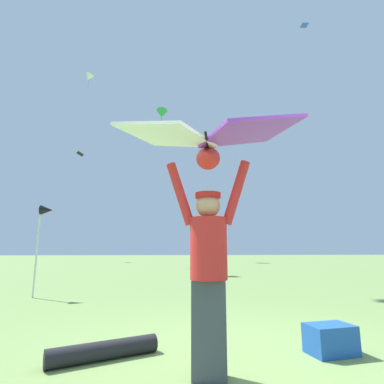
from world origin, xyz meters
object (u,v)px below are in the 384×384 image
at_px(spare_kite_bag, 104,350).
at_px(distant_kite_black_mid_right, 80,154).
at_px(kite_flyer_person, 209,266).
at_px(distant_kite_green_high_right, 162,114).
at_px(held_stunt_kite, 207,139).
at_px(cooler_box, 330,339).
at_px(distant_kite_white_low_left, 89,77).
at_px(distant_kite_blue_high_left, 304,25).
at_px(marker_flag, 45,217).

bearing_deg(spare_kite_bag, distant_kite_black_mid_right, 106.09).
distance_m(kite_flyer_person, distant_kite_green_high_right, 31.87).
height_order(held_stunt_kite, cooler_box, held_stunt_kite).
bearing_deg(kite_flyer_person, cooler_box, 19.55).
bearing_deg(kite_flyer_person, distant_kite_white_low_left, 107.76).
bearing_deg(held_stunt_kite, distant_kite_black_mid_right, 107.54).
xyz_separation_m(cooler_box, spare_kite_bag, (-2.36, 0.07, -0.06)).
height_order(distant_kite_black_mid_right, cooler_box, distant_kite_black_mid_right).
bearing_deg(distant_kite_blue_high_left, held_stunt_kite, -121.78).
distance_m(cooler_box, spare_kite_bag, 2.36).
bearing_deg(distant_kite_blue_high_left, distant_kite_white_low_left, 155.83).
bearing_deg(marker_flag, distant_kite_black_mid_right, 103.77).
bearing_deg(spare_kite_bag, kite_flyer_person, -29.68).
distance_m(distant_kite_blue_high_left, distant_kite_green_high_right, 16.89).
bearing_deg(held_stunt_kite, distant_kite_blue_high_left, 58.22).
bearing_deg(distant_kite_white_low_left, distant_kite_blue_high_left, -24.17).
bearing_deg(distant_kite_black_mid_right, distant_kite_white_low_left, -72.84).
height_order(spare_kite_bag, marker_flag, marker_flag).
height_order(distant_kite_white_low_left, distant_kite_blue_high_left, distant_kite_blue_high_left).
bearing_deg(marker_flag, spare_kite_bag, -61.99).
xyz_separation_m(distant_kite_green_high_right, cooler_box, (2.04, -27.76, -15.52)).
xyz_separation_m(distant_kite_green_high_right, spare_kite_bag, (-0.32, -27.69, -15.58)).
height_order(distant_kite_white_low_left, spare_kite_bag, distant_kite_white_low_left).
distance_m(cooler_box, marker_flag, 6.54).
bearing_deg(distant_kite_white_low_left, distant_kite_black_mid_right, 107.16).
bearing_deg(cooler_box, spare_kite_bag, 169.10).
bearing_deg(distant_kite_green_high_right, distant_kite_black_mid_right, 177.98).
distance_m(distant_kite_blue_high_left, spare_kite_bag, 23.29).
relative_size(distant_kite_blue_high_left, spare_kite_bag, 0.60).
xyz_separation_m(distant_kite_blue_high_left, cooler_box, (-7.54, -13.86, -15.88)).
bearing_deg(spare_kite_bag, distant_kite_blue_high_left, 54.30).
height_order(distant_kite_green_high_right, spare_kite_bag, distant_kite_green_high_right).
bearing_deg(distant_kite_black_mid_right, distant_kite_blue_high_left, -38.30).
bearing_deg(held_stunt_kite, distant_kite_white_low_left, 107.66).
xyz_separation_m(distant_kite_black_mid_right, marker_flag, (5.82, -23.75, -9.11)).
bearing_deg(cooler_box, kite_flyer_person, -169.55).
xyz_separation_m(held_stunt_kite, distant_kite_blue_high_left, (8.93, 14.42, 13.90)).
relative_size(distant_kite_white_low_left, spare_kite_bag, 1.57).
xyz_separation_m(distant_kite_white_low_left, spare_kite_bag, (5.88, -20.87, -15.43)).
distance_m(held_stunt_kite, distant_kite_green_high_right, 31.40).
bearing_deg(distant_kite_green_high_right, kite_flyer_person, -88.65).
xyz_separation_m(distant_kite_black_mid_right, spare_kite_bag, (8.07, -27.98, -10.88)).
bearing_deg(spare_kite_bag, distant_kite_green_high_right, 89.34).
height_order(distant_kite_blue_high_left, marker_flag, distant_kite_blue_high_left).
distance_m(distant_kite_black_mid_right, marker_flag, 26.09).
distance_m(kite_flyer_person, cooler_box, 1.66).
bearing_deg(spare_kite_bag, held_stunt_kite, -33.16).
height_order(distant_kite_green_high_right, marker_flag, distant_kite_green_high_right).
distance_m(distant_kite_white_low_left, marker_flag, 21.83).
bearing_deg(held_stunt_kite, marker_flag, 123.51).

